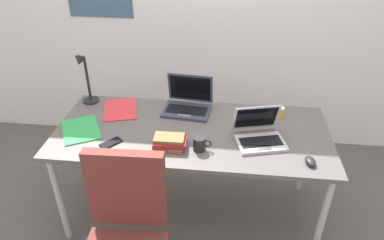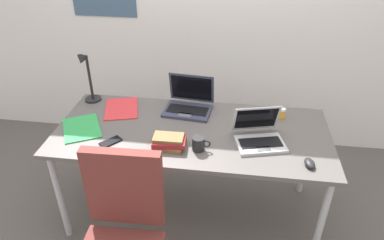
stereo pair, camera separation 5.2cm
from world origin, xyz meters
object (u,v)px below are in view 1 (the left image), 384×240
object	(u,v)px
desk_lamp	(86,79)
book_stack	(170,142)
laptop_mid_desk	(259,135)
coffee_mug	(200,144)
paper_folder_near_lamp	(120,109)
pill_bottle	(281,112)
computer_mouse	(310,161)
cell_phone	(111,143)
laptop_back_right	(188,104)
paper_folder_mid_desk	(81,130)

from	to	relation	value
desk_lamp	book_stack	xyz separation A→B (m)	(0.69, -0.47, -0.16)
laptop_mid_desk	coffee_mug	xyz separation A→B (m)	(-0.36, -0.13, 0.00)
paper_folder_near_lamp	coffee_mug	world-z (taller)	coffee_mug
laptop_mid_desk	pill_bottle	xyz separation A→B (m)	(0.17, 0.30, -0.00)
desk_lamp	pill_bottle	bearing A→B (deg)	-1.78
computer_mouse	coffee_mug	distance (m)	0.65
pill_bottle	paper_folder_near_lamp	bearing A→B (deg)	-178.80
paper_folder_near_lamp	cell_phone	bearing A→B (deg)	-81.73
computer_mouse	pill_bottle	world-z (taller)	pill_bottle
laptop_mid_desk	coffee_mug	world-z (taller)	laptop_mid_desk
laptop_back_right	cell_phone	size ratio (longest dim) A/B	2.59
pill_bottle	paper_folder_mid_desk	size ratio (longest dim) A/B	0.25
pill_bottle	paper_folder_mid_desk	distance (m)	1.37
coffee_mug	pill_bottle	bearing A→B (deg)	39.70
paper_folder_near_lamp	coffee_mug	bearing A→B (deg)	-33.93
desk_lamp	paper_folder_mid_desk	size ratio (longest dim) A/B	1.29
cell_phone	laptop_mid_desk	bearing A→B (deg)	48.56
cell_phone	book_stack	world-z (taller)	book_stack
computer_mouse	paper_folder_near_lamp	distance (m)	1.35
book_stack	coffee_mug	bearing A→B (deg)	-2.65
desk_lamp	pill_bottle	xyz separation A→B (m)	(1.40, -0.04, -0.16)
laptop_mid_desk	desk_lamp	bearing A→B (deg)	164.27
desk_lamp	paper_folder_mid_desk	world-z (taller)	desk_lamp
paper_folder_mid_desk	paper_folder_near_lamp	bearing A→B (deg)	57.31
desk_lamp	cell_phone	distance (m)	0.61
laptop_back_right	paper_folder_near_lamp	world-z (taller)	laptop_back_right
computer_mouse	book_stack	world-z (taller)	book_stack
laptop_back_right	coffee_mug	size ratio (longest dim) A/B	3.12
laptop_back_right	computer_mouse	world-z (taller)	laptop_back_right
pill_bottle	coffee_mug	distance (m)	0.69
laptop_back_right	pill_bottle	size ratio (longest dim) A/B	4.46
cell_phone	book_stack	distance (m)	0.37
desk_lamp	pill_bottle	size ratio (longest dim) A/B	5.07
desk_lamp	computer_mouse	xyz separation A→B (m)	(1.52, -0.55, -0.18)
computer_mouse	laptop_back_right	bearing A→B (deg)	134.69
cell_phone	book_stack	bearing A→B (deg)	41.55
computer_mouse	desk_lamp	bearing A→B (deg)	149.50
paper_folder_mid_desk	pill_bottle	bearing A→B (deg)	13.20
book_stack	paper_folder_mid_desk	size ratio (longest dim) A/B	0.68
cell_phone	pill_bottle	world-z (taller)	pill_bottle
book_stack	pill_bottle	bearing A→B (deg)	31.14
book_stack	paper_folder_mid_desk	bearing A→B (deg)	169.15
pill_bottle	paper_folder_mid_desk	world-z (taller)	pill_bottle
computer_mouse	cell_phone	bearing A→B (deg)	166.26
laptop_mid_desk	book_stack	size ratio (longest dim) A/B	1.69
paper_folder_mid_desk	paper_folder_near_lamp	size ratio (longest dim) A/B	1.00
laptop_back_right	cell_phone	xyz separation A→B (m)	(-0.43, -0.47, -0.04)
laptop_back_right	paper_folder_mid_desk	world-z (taller)	laptop_back_right
laptop_mid_desk	book_stack	xyz separation A→B (m)	(-0.55, -0.13, -0.01)
desk_lamp	computer_mouse	bearing A→B (deg)	-19.85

